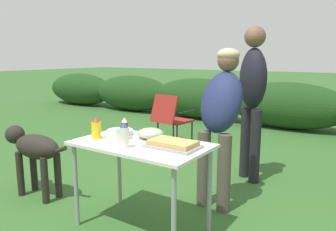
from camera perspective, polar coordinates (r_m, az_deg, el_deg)
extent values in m
plane|color=#336028|center=(2.94, -4.51, -18.85)|extent=(60.00, 60.00, 0.00)
ellipsoid|color=#1E4219|center=(10.16, -14.99, 4.48)|extent=(2.40, 0.90, 0.93)
ellipsoid|color=#1E4219|center=(8.77, -6.27, 3.90)|extent=(2.40, 0.90, 0.93)
ellipsoid|color=#1E4219|center=(7.65, 5.32, 2.99)|extent=(2.40, 0.90, 0.93)
ellipsoid|color=#1E4219|center=(6.94, 20.01, 1.67)|extent=(2.40, 0.90, 0.93)
cube|color=silver|center=(2.66, -4.73, -5.03)|extent=(1.10, 0.64, 0.02)
cylinder|color=gray|center=(2.92, -15.73, -11.63)|extent=(0.04, 0.04, 0.71)
cylinder|color=gray|center=(2.32, 1.01, -17.17)|extent=(0.04, 0.04, 0.71)
cylinder|color=gray|center=(3.27, -8.48, -8.95)|extent=(0.04, 0.04, 0.71)
cylinder|color=gray|center=(2.75, 7.25, -12.72)|extent=(0.04, 0.04, 0.71)
cube|color=#9E9EA3|center=(2.51, 0.84, -5.38)|extent=(0.41, 0.24, 0.02)
cube|color=tan|center=(2.51, 0.84, -4.77)|extent=(0.36, 0.21, 0.04)
cylinder|color=white|center=(2.94, -8.35, -2.90)|extent=(0.23, 0.23, 0.05)
ellipsoid|color=#ADBC99|center=(2.79, -3.11, -3.10)|extent=(0.22, 0.22, 0.09)
cylinder|color=white|center=(2.70, -9.17, -3.42)|extent=(0.08, 0.08, 0.11)
cylinder|color=red|center=(2.78, -7.57, -2.62)|extent=(0.06, 0.06, 0.14)
cone|color=white|center=(2.76, -7.61, -0.74)|extent=(0.05, 0.05, 0.04)
cylinder|color=silver|center=(2.52, -7.65, -3.83)|extent=(0.08, 0.08, 0.16)
cone|color=#194793|center=(2.50, -7.70, -1.59)|extent=(0.06, 0.06, 0.04)
cylinder|color=yellow|center=(2.83, -12.38, -2.54)|extent=(0.08, 0.08, 0.14)
cone|color=red|center=(2.82, -12.45, -0.72)|extent=(0.07, 0.07, 0.04)
cylinder|color=#4C473D|center=(3.19, 6.23, -9.19)|extent=(0.13, 0.13, 0.73)
cylinder|color=#4C473D|center=(3.09, 9.71, -9.93)|extent=(0.13, 0.13, 0.73)
ellipsoid|color=navy|center=(3.08, 9.26, 2.35)|extent=(0.43, 0.51, 0.66)
sphere|color=brown|center=(3.16, 10.44, 9.36)|extent=(0.20, 0.20, 0.20)
ellipsoid|color=tan|center=(3.15, 10.48, 10.38)|extent=(0.21, 0.21, 0.12)
cylinder|color=black|center=(4.01, 13.31, -4.56)|extent=(0.12, 0.12, 0.84)
cylinder|color=black|center=(3.85, 14.92, -5.27)|extent=(0.12, 0.12, 0.84)
ellipsoid|color=black|center=(3.80, 14.60, 6.25)|extent=(0.46, 0.44, 0.68)
sphere|color=brown|center=(3.80, 14.92, 13.13)|extent=(0.23, 0.23, 0.23)
cylinder|color=#28231E|center=(3.48, -20.66, -10.53)|extent=(0.07, 0.07, 0.46)
cylinder|color=#28231E|center=(3.58, -18.62, -9.83)|extent=(0.07, 0.07, 0.46)
cylinder|color=#28231E|center=(3.76, -24.33, -9.23)|extent=(0.07, 0.07, 0.46)
cylinder|color=#28231E|center=(3.85, -22.36, -8.63)|extent=(0.07, 0.07, 0.46)
ellipsoid|color=#28231E|center=(3.58, -21.86, -5.07)|extent=(0.59, 0.29, 0.25)
sphere|color=#28231E|center=(3.82, -25.09, -3.01)|extent=(0.20, 0.20, 0.20)
cone|color=#28231E|center=(3.88, -25.79, -2.50)|extent=(0.15, 0.11, 0.14)
cylinder|color=#28231E|center=(3.33, -18.39, -5.72)|extent=(0.18, 0.05, 0.10)
cube|color=maroon|center=(5.37, 1.24, -0.93)|extent=(0.51, 0.51, 0.03)
cube|color=maroon|center=(5.12, -0.71, 1.12)|extent=(0.48, 0.21, 0.44)
cylinder|color=black|center=(5.39, -1.76, -3.01)|extent=(0.02, 0.02, 0.38)
cylinder|color=black|center=(5.14, 1.57, -3.67)|extent=(0.02, 0.02, 0.38)
cylinder|color=black|center=(5.69, 0.93, -2.31)|extent=(0.02, 0.02, 0.38)
cylinder|color=black|center=(5.45, 4.19, -2.89)|extent=(0.02, 0.02, 0.38)
cylinder|color=black|center=(5.49, -0.62, 1.16)|extent=(0.07, 0.41, 0.02)
cylinder|color=black|center=(5.20, 3.22, 0.65)|extent=(0.07, 0.41, 0.02)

